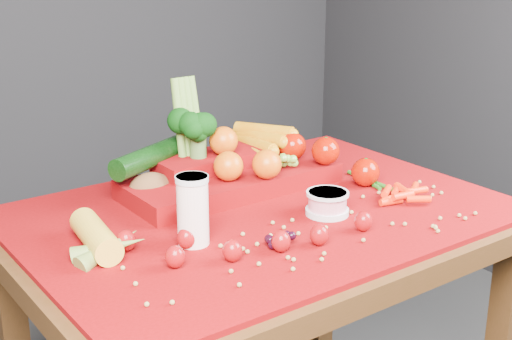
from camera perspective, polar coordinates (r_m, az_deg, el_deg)
table at (r=1.63m, az=0.41°, el=-6.68°), size 1.10×0.80×0.75m
red_cloth at (r=1.59m, az=0.42°, el=-3.39°), size 1.05×0.75×0.01m
milk_glass at (r=1.40m, az=-5.09°, el=-3.03°), size 0.07×0.07×0.14m
yogurt_bowl at (r=1.56m, az=5.73°, el=-2.59°), size 0.10×0.10×0.05m
strawberry_scatter at (r=1.40m, az=-1.70°, el=-5.26°), size 0.48×0.28×0.05m
dark_grape_cluster at (r=1.42m, az=1.76°, el=-5.46°), size 0.06×0.05×0.03m
soybean_scatter at (r=1.45m, az=5.15°, el=-5.37°), size 0.84×0.24×0.01m
corn_ear at (r=1.40m, az=-11.98°, el=-5.83°), size 0.20×0.24×0.06m
potato at (r=1.64m, az=-8.48°, el=-1.40°), size 0.10×0.07×0.07m
baby_carrot_pile at (r=1.66m, az=12.25°, el=-2.07°), size 0.18×0.18×0.03m
green_bean_pile at (r=1.78m, az=9.10°, el=-0.83°), size 0.14×0.12×0.01m
produce_mound at (r=1.71m, az=-1.81°, el=0.45°), size 0.60×0.37×0.27m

